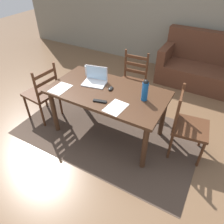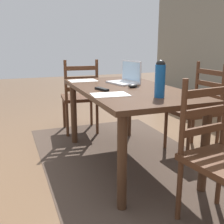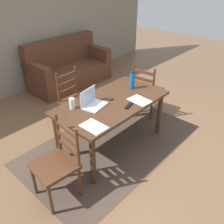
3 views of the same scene
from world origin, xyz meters
name	(u,v)px [view 3 (image 3 of 3)]	position (x,y,z in m)	size (l,w,h in m)	color
ground_plane	(112,144)	(0.00, 0.00, 0.00)	(14.00, 14.00, 0.00)	brown
area_rug	(112,144)	(0.00, 0.00, 0.00)	(2.67, 1.58, 0.01)	#47382D
wall_back	(6,27)	(0.00, 2.69, 1.35)	(8.00, 0.12, 2.70)	gray
dining_table	(112,107)	(0.00, 0.00, 0.65)	(1.59, 0.86, 0.74)	#422819
chair_left_near	(57,163)	(-1.08, -0.18, 0.46)	(0.48, 0.48, 0.95)	#4C2B19
chair_right_far	(147,90)	(1.08, 0.17, 0.46)	(0.50, 0.50, 0.95)	#4C2B19
chair_far_head	(75,100)	(0.00, 0.80, 0.46)	(0.47, 0.47, 0.95)	#4C2B19
couch	(68,69)	(0.98, 2.21, 0.36)	(1.80, 0.80, 1.00)	#512D1E
laptop	(92,102)	(-0.26, 0.11, 0.80)	(0.36, 0.28, 0.23)	silver
water_bottle	(132,79)	(0.50, 0.05, 0.89)	(0.08, 0.08, 0.29)	#145199
drinking_glass	(72,103)	(-0.49, 0.25, 0.82)	(0.07, 0.07, 0.14)	silver
computer_mouse	(110,98)	(0.02, 0.05, 0.76)	(0.06, 0.10, 0.03)	black
tv_remote	(129,106)	(0.04, -0.26, 0.75)	(0.04, 0.17, 0.02)	black
paper_stack_left	(94,126)	(-0.59, -0.26, 0.75)	(0.21, 0.30, 0.00)	white
paper_stack_right	(139,100)	(0.27, -0.27, 0.75)	(0.21, 0.30, 0.00)	white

